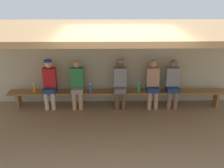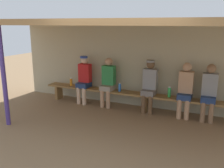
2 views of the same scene
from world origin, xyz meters
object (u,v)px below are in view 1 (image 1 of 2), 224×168
Objects in this scene: player_with_sunglasses at (172,82)px; water_bottle_orange at (139,87)px; bench at (118,94)px; player_middle at (77,82)px; player_near_post at (50,82)px; player_in_red at (120,81)px; water_bottle_green at (90,88)px; player_leftmost at (153,82)px; water_bottle_blue at (34,88)px.

player_with_sunglasses is 0.92m from water_bottle_orange.
bench is 4.49× the size of player_middle.
player_with_sunglasses is at bearing -0.01° from player_near_post.
player_in_red reaches higher than player_middle.
water_bottle_green is (-0.81, -0.01, -0.18)m from player_in_red.
player_leftmost is 2.05m from player_middle.
player_near_post is 0.46m from water_bottle_blue.
player_in_red reaches higher than bench.
water_bottle_orange is at bearing -1.74° from bench.
bench is 4.49× the size of player_with_sunglasses.
player_middle reaches higher than water_bottle_blue.
player_leftmost reaches higher than water_bottle_orange.
bench is 4.46× the size of player_in_red.
player_with_sunglasses is at bearing 0.12° from bench.
bench is 0.60m from water_bottle_orange.
water_bottle_orange reaches higher than water_bottle_blue.
water_bottle_orange is (1.67, -0.02, -0.14)m from player_middle.
water_bottle_blue is 1.52m from water_bottle_green.
player_middle is at bearing 1.29° from water_bottle_blue.
player_with_sunglasses is 0.99× the size of player_near_post.
water_bottle_blue is at bearing -178.71° from player_middle.
player_with_sunglasses is (2.58, 0.00, 0.00)m from player_middle.
player_middle is at bearing 180.00° from player_with_sunglasses.
player_middle is at bearing 179.31° from water_bottle_orange.
player_leftmost is at bearing 0.00° from player_middle.
player_leftmost is 3.22m from water_bottle_blue.
water_bottle_green is (1.52, 0.02, -0.00)m from water_bottle_blue.
player_near_post reaches higher than player_with_sunglasses.
player_in_red is 1.00× the size of player_near_post.
player_with_sunglasses is at bearing 0.26° from water_bottle_green.
water_bottle_green is at bearing 179.56° from water_bottle_orange.
player_in_red is at bearing 0.75° from water_bottle_green.
player_middle is 5.59× the size of water_bottle_blue.
player_leftmost reaches higher than bench.
water_bottle_orange is at bearing -178.72° from player_with_sunglasses.
water_bottle_orange is 1.32m from water_bottle_green.
water_bottle_orange is at bearing 0.12° from water_bottle_blue.
bench is 1.00m from player_leftmost.
player_in_red is at bearing 177.68° from water_bottle_orange.
player_leftmost is at bearing -0.03° from player_in_red.
player_leftmost is 5.59× the size of water_bottle_blue.
water_bottle_green is at bearing -179.25° from player_in_red.
water_bottle_orange is at bearing -0.69° from player_middle.
player_near_post is (-2.79, 0.00, 0.02)m from player_leftmost.
player_leftmost is 0.99× the size of player_in_red.
player_leftmost and player_with_sunglasses have the same top height.
water_bottle_green is (-1.70, -0.01, -0.16)m from player_leftmost.
player_in_red and player_near_post have the same top height.
player_near_post is 1.11m from water_bottle_green.
player_near_post is (-3.33, 0.00, 0.02)m from player_with_sunglasses.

